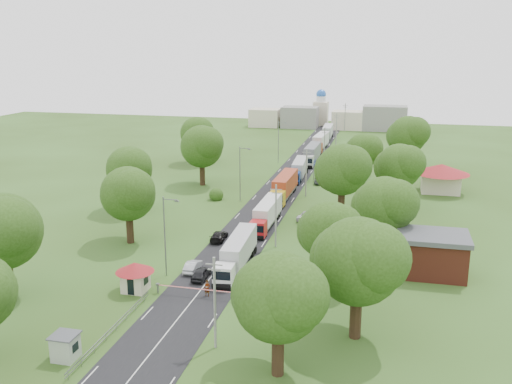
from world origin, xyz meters
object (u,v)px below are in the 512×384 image
(truck_0, at_px, (237,252))
(pedestrian_near, at_px, (207,288))
(boom_barrier, at_px, (184,288))
(car_lane_front, at_px, (201,273))
(info_sign, at_px, (315,165))
(guard_booth, at_px, (135,273))
(car_lane_mid, at_px, (193,266))

(truck_0, bearing_deg, pedestrian_near, -96.98)
(boom_barrier, height_order, car_lane_front, car_lane_front)
(info_sign, height_order, truck_0, info_sign)
(guard_booth, height_order, pedestrian_near, guard_booth)
(boom_barrier, xyz_separation_m, pedestrian_near, (2.59, 0.50, 0.05))
(car_lane_front, distance_m, car_lane_mid, 2.67)
(guard_booth, bearing_deg, boom_barrier, 0.01)
(boom_barrier, relative_size, car_lane_front, 2.25)
(boom_barrier, distance_m, car_lane_mid, 7.14)
(boom_barrier, relative_size, info_sign, 2.25)
(info_sign, xyz_separation_m, pedestrian_near, (-3.96, -59.50, -2.06))
(boom_barrier, height_order, pedestrian_near, pedestrian_near)
(truck_0, xyz_separation_m, pedestrian_near, (-1.09, -8.94, -1.11))
(truck_0, bearing_deg, guard_booth, -135.26)
(car_lane_mid, bearing_deg, boom_barrier, 100.03)
(truck_0, bearing_deg, car_lane_front, -126.85)
(pedestrian_near, bearing_deg, car_lane_mid, 124.58)
(truck_0, xyz_separation_m, car_lane_front, (-3.33, -4.44, -1.35))
(truck_0, distance_m, car_lane_front, 5.72)
(guard_booth, bearing_deg, info_sign, 78.32)
(guard_booth, bearing_deg, car_lane_front, 38.89)
(guard_booth, relative_size, car_lane_mid, 1.10)
(car_lane_front, xyz_separation_m, car_lane_mid, (-1.76, 2.00, -0.04))
(car_lane_mid, xyz_separation_m, pedestrian_near, (4.00, -6.50, 0.28))
(info_sign, distance_m, pedestrian_near, 59.67)
(info_sign, relative_size, car_lane_mid, 1.02)
(boom_barrier, distance_m, car_lane_front, 5.02)
(truck_0, height_order, car_lane_front, truck_0)
(guard_booth, relative_size, truck_0, 0.31)
(guard_booth, distance_m, car_lane_front, 8.10)
(boom_barrier, bearing_deg, info_sign, 83.76)
(info_sign, bearing_deg, pedestrian_near, -93.81)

